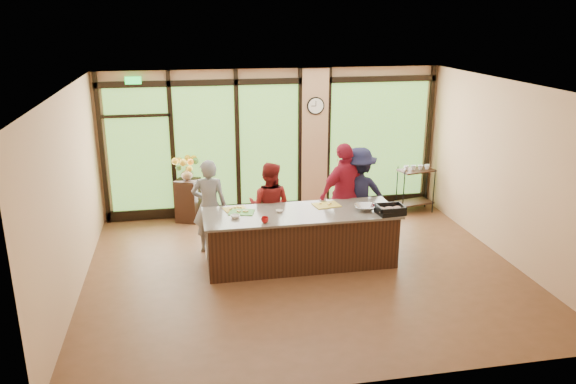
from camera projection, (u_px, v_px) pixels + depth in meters
name	position (u px, v px, depth m)	size (l,w,h in m)	color
floor	(304.00, 271.00, 9.22)	(7.00, 7.00, 0.00)	#56341E
ceiling	(306.00, 87.00, 8.31)	(7.00, 7.00, 0.00)	white
back_wall	(274.00, 142.00, 11.58)	(7.00, 7.00, 0.00)	tan
left_wall	(70.00, 197.00, 8.14)	(6.00, 6.00, 0.00)	tan
right_wall	(509.00, 172.00, 9.40)	(6.00, 6.00, 0.00)	tan
window_wall	(282.00, 147.00, 11.59)	(6.90, 0.12, 3.00)	tan
island_base	(301.00, 239.00, 9.37)	(3.10, 1.00, 0.88)	black
countertop	(301.00, 213.00, 9.23)	(3.20, 1.10, 0.04)	#70685D
wall_clock	(316.00, 106.00, 11.38)	(0.36, 0.04, 0.36)	black
cook_left	(209.00, 206.00, 9.77)	(0.61, 0.40, 1.67)	slate
cook_midleft	(270.00, 206.00, 9.91)	(0.77, 0.60, 1.59)	maroon
cook_midright	(345.00, 194.00, 10.07)	(1.10, 0.46, 1.88)	maroon
cook_right	(358.00, 194.00, 10.27)	(1.13, 0.65, 1.75)	#181936
roasting_pan	(390.00, 212.00, 9.13)	(0.43, 0.33, 0.08)	black
mixing_bowl	(365.00, 208.00, 9.30)	(0.35, 0.35, 0.09)	silver
cutting_board_left	(241.00, 212.00, 9.20)	(0.40, 0.30, 0.01)	#469636
cutting_board_center	(235.00, 209.00, 9.35)	(0.36, 0.27, 0.01)	gold
cutting_board_right	(327.00, 205.00, 9.54)	(0.43, 0.32, 0.01)	gold
prep_bowl_near	(235.00, 216.00, 8.96)	(0.15, 0.15, 0.05)	white
prep_bowl_mid	(279.00, 211.00, 9.21)	(0.12, 0.12, 0.04)	white
prep_bowl_far	(324.00, 200.00, 9.76)	(0.12, 0.12, 0.03)	white
red_ramekin	(265.00, 220.00, 8.74)	(0.12, 0.12, 0.09)	#9E0F12
flower_stand	(188.00, 200.00, 11.34)	(0.44, 0.44, 0.87)	black
flower_vase	(187.00, 173.00, 11.17)	(0.25, 0.25, 0.26)	#91734F
bar_cart	(415.00, 184.00, 11.86)	(0.81, 0.57, 1.01)	black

